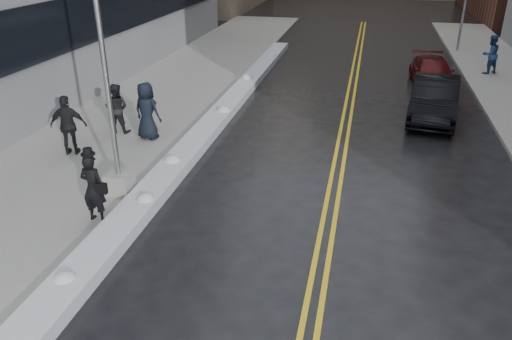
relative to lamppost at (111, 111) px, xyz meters
The scene contains 13 objects.
ground 4.62m from the lamppost, 31.22° to the right, with size 160.00×160.00×0.00m, color black.
sidewalk_west 8.72m from the lamppost, 107.03° to the left, with size 5.50×50.00×0.15m, color gray.
lane_line_left 10.12m from the lamppost, 54.77° to the left, with size 0.12×50.00×0.01m, color gold.
lane_line_right 10.29m from the lamppost, 53.36° to the left, with size 0.12×50.00×0.01m, color gold.
snow_ridge 6.50m from the lamppost, 81.94° to the left, with size 0.90×30.00×0.34m, color silver.
lamppost is the anchor object (origin of this frame).
pedestrian_fedora 2.09m from the lamppost, 86.12° to the right, with size 0.66×0.43×1.80m, color black.
pedestrian_b 5.12m from the lamppost, 117.04° to the left, with size 0.88×0.68×1.80m, color black.
pedestrian_c 4.34m from the lamppost, 102.59° to the left, with size 0.99×0.64×2.02m, color black.
pedestrian_d 3.82m from the lamppost, 141.87° to the left, with size 1.16×0.48×1.97m, color black.
pedestrian_east 20.64m from the lamppost, 52.58° to the left, with size 0.95×0.74×1.95m, color navy.
car_black 12.83m from the lamppost, 44.18° to the left, with size 1.71×4.91×1.62m, color black.
car_maroon 16.91m from the lamppost, 55.46° to the left, with size 1.81×4.45×1.29m, color #440A0F.
Camera 1 is at (3.08, -9.22, 6.70)m, focal length 35.00 mm.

